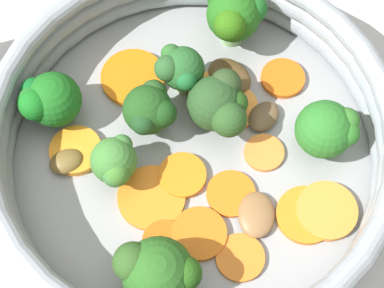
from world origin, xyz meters
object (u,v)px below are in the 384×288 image
Objects in this scene: skillet at (192,158)px; carrot_slice_12 at (76,151)px; carrot_slice_0 at (182,175)px; broccoli_floret_3 at (157,272)px; carrot_slice_8 at (164,242)px; carrot_slice_13 at (306,215)px; carrot_slice_2 at (283,78)px; mushroom_piece_0 at (256,215)px; mushroom_piece_3 at (66,162)px; carrot_slice_6 at (133,78)px; carrot_slice_7 at (151,198)px; carrot_slice_4 at (264,153)px; broccoli_floret_2 at (234,13)px; carrot_slice_9 at (231,194)px; broccoli_floret_7 at (115,163)px; broccoli_floret_5 at (219,103)px; broccoli_floret_6 at (180,69)px; carrot_slice_10 at (215,95)px; carrot_slice_3 at (199,234)px; broccoli_floret_1 at (150,110)px; broccoli_floret_4 at (328,129)px; mushroom_piece_2 at (264,116)px; carrot_slice_11 at (240,258)px; broccoli_floret_0 at (48,100)px; carrot_slice_5 at (327,211)px; carrot_slice_1 at (231,107)px.

carrot_slice_12 reaches higher than skillet.
broccoli_floret_3 reaches higher than carrot_slice_0.
carrot_slice_13 is at bearing 73.88° from carrot_slice_8.
mushroom_piece_0 is at bearing -40.11° from carrot_slice_2.
mushroom_piece_3 reaches higher than carrot_slice_12.
carrot_slice_7 is (0.09, -0.03, -0.00)m from carrot_slice_6.
broccoli_floret_3 is at bearing -65.67° from carrot_slice_4.
carrot_slice_13 is (0.15, 0.06, -0.00)m from carrot_slice_6.
carrot_slice_13 reaches higher than carrot_slice_4.
broccoli_floret_2 is at bearing 164.55° from carrot_slice_4.
carrot_slice_7 is 0.05m from carrot_slice_9.
broccoli_floret_5 is at bearing 94.61° from broccoli_floret_7.
broccoli_floret_6 is 0.11m from mushroom_piece_0.
broccoli_floret_2 reaches higher than carrot_slice_8.
carrot_slice_0 is 0.06m from mushroom_piece_0.
carrot_slice_10 is (-0.05, 0.08, 0.00)m from carrot_slice_7.
carrot_slice_3 is 0.11m from carrot_slice_10.
broccoli_floret_2 reaches higher than carrot_slice_7.
broccoli_floret_1 reaches higher than carrot_slice_2.
carrot_slice_8 is at bearing -106.12° from carrot_slice_13.
broccoli_floret_3 reaches higher than carrot_slice_8.
broccoli_floret_1 reaches higher than carrot_slice_10.
broccoli_floret_4 is at bearing 35.96° from carrot_slice_10.
broccoli_floret_4 is 1.78× the size of mushroom_piece_3.
carrot_slice_11 is at bearing -38.26° from mushroom_piece_2.
broccoli_floret_6 is at bearing -158.40° from carrot_slice_4.
broccoli_floret_7 is (0.03, 0.02, 0.02)m from carrot_slice_12.
carrot_slice_0 is 0.13m from broccoli_floret_2.
broccoli_floret_0 is (-0.09, -0.06, 0.02)m from carrot_slice_0.
carrot_slice_11 is 0.75× the size of broccoli_floret_4.
broccoli_floret_7 is (-0.09, -0.10, 0.02)m from carrot_slice_13.
broccoli_floret_2 is (-0.15, 0.01, 0.03)m from carrot_slice_5.
broccoli_floret_4 is at bearing 96.06° from carrot_slice_8.
carrot_slice_4 is at bearing -28.76° from mushroom_piece_2.
broccoli_floret_2 reaches higher than carrot_slice_5.
broccoli_floret_7 is (-0.08, 0.01, -0.01)m from broccoli_floret_3.
broccoli_floret_5 reaches higher than broccoli_floret_7.
broccoli_floret_4 is at bearing -2.29° from carrot_slice_2.
carrot_slice_4 is at bearing -177.97° from carrot_slice_13.
carrot_slice_7 is at bearing 39.65° from mushroom_piece_3.
carrot_slice_0 is 0.04m from carrot_slice_9.
mushroom_piece_3 is (0.01, -0.01, 0.00)m from carrot_slice_12.
skillet is at bearing -62.51° from broccoli_floret_5.
carrot_slice_1 and carrot_slice_13 have the same top height.
broccoli_floret_3 is at bearing -82.86° from mushroom_piece_0.
mushroom_piece_2 is (-0.06, 0.04, 0.00)m from mushroom_piece_0.
carrot_slice_6 is at bearing -168.20° from mushroom_piece_0.
carrot_slice_11 is at bearing -63.42° from broccoli_floret_4.
carrot_slice_4 is 0.72× the size of carrot_slice_10.
carrot_slice_2 is 0.87× the size of broccoli_floret_7.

